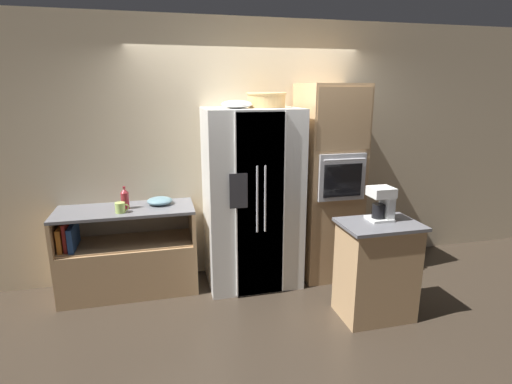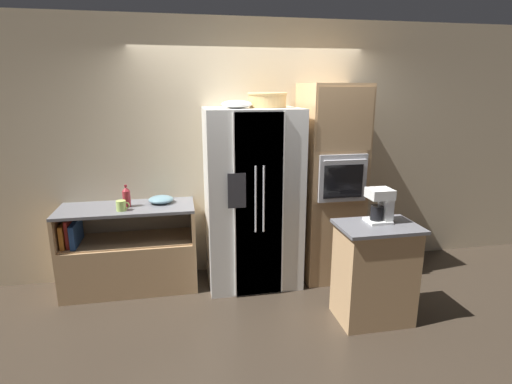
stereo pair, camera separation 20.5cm
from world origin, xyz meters
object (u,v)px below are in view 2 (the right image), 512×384
object	(u,v)px
wall_oven	(329,183)
refrigerator	(253,199)
coffee_maker	(381,204)
bottle_tall	(126,197)
fruit_bowl	(237,104)
mixing_bowl	(161,199)
mug	(121,206)
wicker_basket	(268,99)

from	to	relation	value
wall_oven	refrigerator	bearing A→B (deg)	-178.71
coffee_maker	bottle_tall	bearing A→B (deg)	156.73
fruit_bowl	mixing_bowl	world-z (taller)	fruit_bowl
coffee_maker	mug	bearing A→B (deg)	159.88
refrigerator	fruit_bowl	size ratio (longest dim) A/B	6.22
refrigerator	bottle_tall	size ratio (longest dim) A/B	8.22
refrigerator	bottle_tall	bearing A→B (deg)	176.13
wall_oven	mixing_bowl	world-z (taller)	wall_oven
mug	mixing_bowl	bearing A→B (deg)	28.95
bottle_tall	mixing_bowl	bearing A→B (deg)	12.59
wicker_basket	mug	size ratio (longest dim) A/B	3.08
mug	mixing_bowl	distance (m)	0.43
fruit_bowl	coffee_maker	world-z (taller)	fruit_bowl
fruit_bowl	mug	xyz separation A→B (m)	(-1.16, 0.00, -0.97)
refrigerator	coffee_maker	bearing A→B (deg)	-41.97
wall_oven	bottle_tall	distance (m)	2.15
fruit_bowl	bottle_tall	distance (m)	1.46
wicker_basket	coffee_maker	size ratio (longest dim) A/B	1.32
bottle_tall	coffee_maker	size ratio (longest dim) A/B	0.75
mixing_bowl	fruit_bowl	bearing A→B (deg)	-14.76
fruit_bowl	refrigerator	bearing A→B (deg)	15.48
wall_oven	wicker_basket	xyz separation A→B (m)	(-0.69, 0.05, 0.90)
wicker_basket	mixing_bowl	size ratio (longest dim) A/B	1.56
refrigerator	coffee_maker	world-z (taller)	refrigerator
refrigerator	mug	size ratio (longest dim) A/B	14.36
wicker_basket	wall_oven	bearing A→B (deg)	-4.04
bottle_tall	mixing_bowl	size ratio (longest dim) A/B	0.89
mixing_bowl	coffee_maker	xyz separation A→B (m)	(1.95, -1.06, 0.14)
refrigerator	fruit_bowl	bearing A→B (deg)	-164.52
mixing_bowl	coffee_maker	bearing A→B (deg)	-28.51
mug	mixing_bowl	world-z (taller)	mug
mixing_bowl	refrigerator	bearing A→B (deg)	-9.69
mixing_bowl	mug	bearing A→B (deg)	-151.05
wall_oven	bottle_tall	bearing A→B (deg)	178.19
refrigerator	wall_oven	world-z (taller)	wall_oven
refrigerator	fruit_bowl	xyz separation A→B (m)	(-0.16, -0.05, 0.98)
mixing_bowl	wicker_basket	bearing A→B (deg)	-4.80
fruit_bowl	mug	distance (m)	1.52
refrigerator	mixing_bowl	xyz separation A→B (m)	(-0.95, 0.16, -0.00)
refrigerator	mixing_bowl	size ratio (longest dim) A/B	7.29
refrigerator	fruit_bowl	distance (m)	1.00
wall_oven	coffee_maker	xyz separation A→B (m)	(0.13, -0.91, 0.02)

